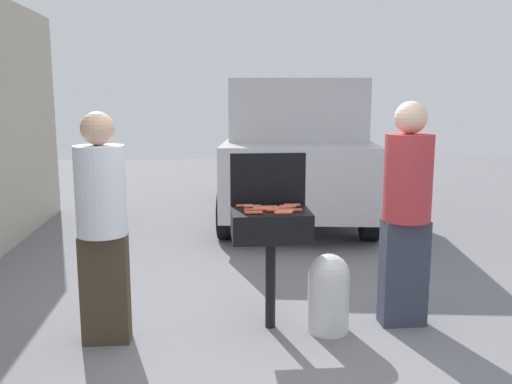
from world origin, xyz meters
The scene contains 22 objects.
ground_plane centered at (0.00, 0.00, 0.00)m, with size 24.00×24.00×0.00m, color slate.
bbq_grill centered at (0.14, 0.24, 0.80)m, with size 0.60×0.44×0.94m.
grill_lid_open centered at (0.14, 0.46, 1.15)m, with size 0.60×0.05×0.42m, color black.
hot_dog_0 centered at (0.13, 0.22, 0.95)m, with size 0.03×0.03×0.13m, color #B74C33.
hot_dog_1 centered at (0.20, 0.25, 0.95)m, with size 0.03×0.03×0.13m, color #AD4228.
hot_dog_2 centered at (0.25, 0.28, 0.95)m, with size 0.03×0.03×0.13m, color #B74C33.
hot_dog_3 centered at (0.01, 0.35, 0.95)m, with size 0.03×0.03×0.13m, color #C6593D.
hot_dog_4 centered at (0.00, 0.21, 0.95)m, with size 0.03×0.03×0.13m, color #AD4228.
hot_dog_5 centered at (0.32, 0.37, 0.95)m, with size 0.03×0.03×0.13m, color #B74C33.
hot_dog_6 centered at (0.28, 0.32, 0.95)m, with size 0.03×0.03×0.13m, color #B74C33.
hot_dog_7 centered at (0.07, 0.26, 0.95)m, with size 0.03×0.03×0.13m, color #C6593D.
hot_dog_8 centered at (0.22, 0.09, 0.95)m, with size 0.03×0.03×0.13m, color #C6593D.
hot_dog_9 centered at (0.17, 0.18, 0.95)m, with size 0.03×0.03×0.13m, color #AD4228.
hot_dog_10 centered at (0.24, 0.15, 0.95)m, with size 0.03×0.03×0.13m, color #C6593D.
hot_dog_11 centered at (0.31, 0.18, 0.95)m, with size 0.03×0.03×0.13m, color #AD4228.
hot_dog_12 centered at (0.00, 0.12, 0.95)m, with size 0.03×0.03×0.13m, color #B74C33.
hot_dog_13 centered at (0.13, 0.31, 0.95)m, with size 0.03×0.03×0.13m, color #B74C33.
hot_dog_14 centered at (-0.05, 0.38, 0.95)m, with size 0.03×0.03×0.13m, color #AD4228.
propane_tank centered at (0.58, 0.13, 0.32)m, with size 0.32×0.32×0.62m.
person_left centered at (-1.10, 0.09, 0.92)m, with size 0.36×0.36×1.70m.
person_right centered at (1.20, 0.22, 0.96)m, with size 0.37×0.37×1.77m.
parked_minivan centered at (0.99, 4.39, 1.03)m, with size 2.49×4.61×2.02m.
Camera 1 is at (-0.32, -3.89, 1.81)m, focal length 39.00 mm.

